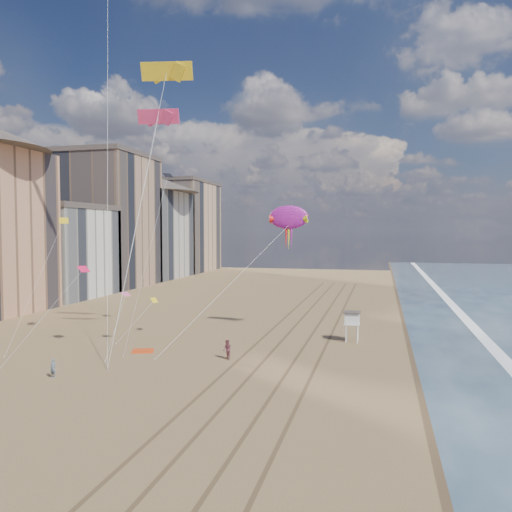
{
  "coord_description": "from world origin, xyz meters",
  "views": [
    {
      "loc": [
        11.77,
        -25.74,
        12.3
      ],
      "look_at": [
        -1.26,
        26.0,
        9.5
      ],
      "focal_mm": 35.0,
      "sensor_mm": 36.0,
      "label": 1
    }
  ],
  "objects_px": {
    "kite_flyer_a": "(53,368)",
    "kite_flyer_b": "(227,350)",
    "lifeguard_stand": "(352,319)",
    "show_kite": "(289,218)",
    "grounded_kite": "(143,351)"
  },
  "relations": [
    {
      "from": "grounded_kite",
      "to": "show_kite",
      "type": "height_order",
      "value": "show_kite"
    },
    {
      "from": "kite_flyer_a",
      "to": "kite_flyer_b",
      "type": "relative_size",
      "value": 0.84
    },
    {
      "from": "lifeguard_stand",
      "to": "kite_flyer_a",
      "type": "distance_m",
      "value": 30.6
    },
    {
      "from": "grounded_kite",
      "to": "show_kite",
      "type": "relative_size",
      "value": 0.09
    },
    {
      "from": "kite_flyer_a",
      "to": "lifeguard_stand",
      "type": "bearing_deg",
      "value": 41.76
    },
    {
      "from": "show_kite",
      "to": "lifeguard_stand",
      "type": "bearing_deg",
      "value": -23.19
    },
    {
      "from": "show_kite",
      "to": "kite_flyer_b",
      "type": "bearing_deg",
      "value": -103.54
    },
    {
      "from": "kite_flyer_a",
      "to": "kite_flyer_b",
      "type": "height_order",
      "value": "kite_flyer_b"
    },
    {
      "from": "grounded_kite",
      "to": "show_kite",
      "type": "xyz_separation_m",
      "value": [
        12.44,
        13.18,
        13.63
      ]
    },
    {
      "from": "grounded_kite",
      "to": "kite_flyer_a",
      "type": "xyz_separation_m",
      "value": [
        -3.17,
        -9.85,
        0.68
      ]
    },
    {
      "from": "lifeguard_stand",
      "to": "kite_flyer_b",
      "type": "height_order",
      "value": "lifeguard_stand"
    },
    {
      "from": "lifeguard_stand",
      "to": "show_kite",
      "type": "bearing_deg",
      "value": 156.81
    },
    {
      "from": "kite_flyer_a",
      "to": "show_kite",
      "type": "bearing_deg",
      "value": 57.42
    },
    {
      "from": "lifeguard_stand",
      "to": "kite_flyer_b",
      "type": "xyz_separation_m",
      "value": [
        -11.05,
        -10.54,
        -1.62
      ]
    },
    {
      "from": "show_kite",
      "to": "kite_flyer_a",
      "type": "relative_size",
      "value": 14.2
    }
  ]
}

